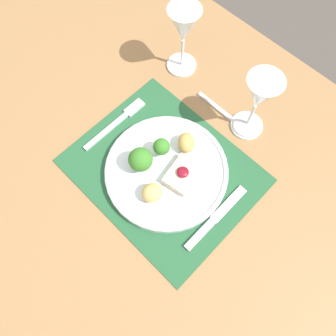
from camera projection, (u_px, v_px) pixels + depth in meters
ground_plane at (166, 234)px, 1.45m from camera, size 8.00×8.00×0.00m
dining_table at (164, 183)px, 0.83m from camera, size 1.58×0.97×0.75m
placemat at (164, 170)px, 0.75m from camera, size 0.40×0.33×0.00m
dinner_plate at (167, 168)px, 0.73m from camera, size 0.28×0.28×0.08m
fork at (119, 121)px, 0.80m from camera, size 0.02×0.19×0.01m
knife at (212, 222)px, 0.70m from camera, size 0.02×0.19×0.01m
spoon at (239, 124)px, 0.79m from camera, size 0.17×0.05×0.02m
wine_glass_near at (259, 96)px, 0.68m from camera, size 0.08×0.08×0.18m
wine_glass_far at (184, 29)px, 0.75m from camera, size 0.08×0.08×0.18m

